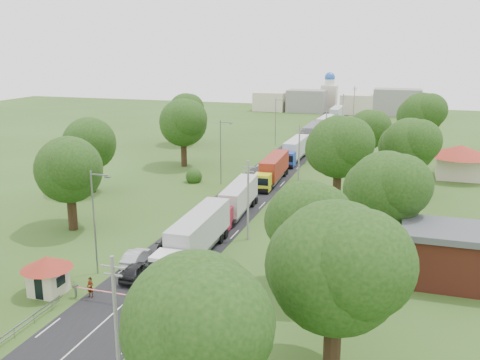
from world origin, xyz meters
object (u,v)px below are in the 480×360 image
at_px(info_sign, 312,146).
at_px(truck_0, 196,236).
at_px(guard_booth, 47,271).
at_px(car_lane_front, 136,271).
at_px(pedestrian_near, 90,288).
at_px(boom_barrier, 108,293).
at_px(car_lane_mid, 136,257).

distance_m(info_sign, truck_0, 48.69).
relative_size(guard_booth, car_lane_front, 0.98).
bearing_deg(pedestrian_near, guard_booth, -168.70).
distance_m(boom_barrier, pedestrian_near, 2.04).
bearing_deg(car_lane_front, car_lane_mid, -66.80).
distance_m(boom_barrier, truck_0, 11.97).
bearing_deg(pedestrian_near, boom_barrier, -10.27).
xyz_separation_m(boom_barrier, pedestrian_near, (-1.98, 0.50, -0.00)).
relative_size(info_sign, car_lane_mid, 0.91).
bearing_deg(car_lane_mid, guard_booth, 57.97).
xyz_separation_m(car_lane_mid, pedestrian_near, (-0.34, -7.53, 0.15)).
bearing_deg(truck_0, pedestrian_near, -115.83).
bearing_deg(car_lane_front, info_sign, -101.02).
distance_m(car_lane_mid, pedestrian_near, 7.54).
xyz_separation_m(boom_barrier, info_sign, (6.56, 60.00, 2.11)).
height_order(info_sign, car_lane_front, info_sign).
relative_size(boom_barrier, guard_booth, 2.10).
xyz_separation_m(guard_booth, car_lane_front, (5.77, 5.00, -1.40)).
bearing_deg(boom_barrier, guard_booth, -179.99).
distance_m(boom_barrier, car_lane_mid, 8.19).
bearing_deg(car_lane_mid, boom_barrier, 97.14).
relative_size(car_lane_mid, pedestrian_near, 2.54).
bearing_deg(car_lane_mid, pedestrian_near, 83.01).
bearing_deg(guard_booth, truck_0, 51.31).
bearing_deg(boom_barrier, pedestrian_near, 165.83).
bearing_deg(info_sign, truck_0, -93.83).
xyz_separation_m(car_lane_front, pedestrian_near, (-1.90, -4.50, 0.13)).
xyz_separation_m(truck_0, car_lane_front, (-3.38, -6.42, -1.52)).
bearing_deg(pedestrian_near, truck_0, 68.08).
height_order(truck_0, car_lane_mid, truck_0).
bearing_deg(truck_0, info_sign, 86.17).
distance_m(info_sign, car_lane_mid, 52.66).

